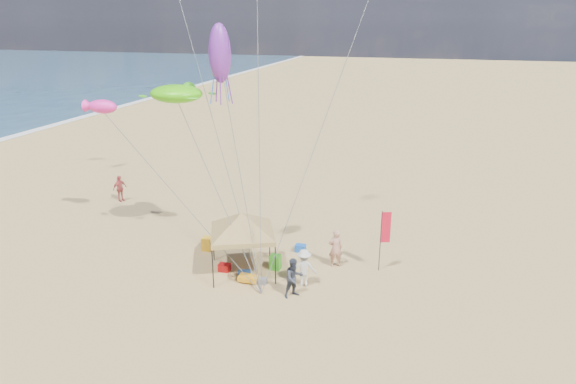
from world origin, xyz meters
name	(u,v)px	position (x,y,z in m)	size (l,w,h in m)	color
ground	(269,302)	(0.00, 0.00, 0.00)	(280.00, 280.00, 0.00)	tan
canopy_tent	(242,215)	(-2.03, 2.30, 2.91)	(5.21, 5.21, 3.50)	black
feather_flag	(384,231)	(4.35, 4.28, 2.05)	(0.45, 0.18, 3.06)	black
cooler_red	(224,267)	(-2.92, 2.09, 0.19)	(0.54, 0.38, 0.38)	#A90D0F
cooler_blue	(300,248)	(0.04, 5.21, 0.19)	(0.54, 0.38, 0.38)	blue
bag_navy	(244,273)	(-1.79, 1.83, 0.18)	(0.36, 0.36, 0.60)	#0D203D
bag_orange	(251,234)	(-3.07, 6.20, 0.18)	(0.36, 0.36, 0.60)	orange
chair_green	(275,262)	(-0.64, 3.00, 0.35)	(0.50, 0.50, 0.70)	green
chair_yellow	(207,244)	(-4.69, 4.05, 0.35)	(0.50, 0.50, 0.70)	gold
crate_grey	(263,281)	(-0.74, 1.41, 0.14)	(0.34, 0.30, 0.28)	slate
beach_cart	(248,278)	(-1.43, 1.38, 0.20)	(0.90, 0.50, 0.24)	orange
person_near_a	(335,248)	(2.09, 4.09, 0.95)	(0.69, 0.46, 1.90)	tan
person_near_b	(294,278)	(0.92, 0.75, 0.90)	(0.88, 0.68, 1.80)	#313643
person_near_c	(304,268)	(1.10, 1.79, 0.89)	(1.15, 0.66, 1.78)	beige
person_far_a	(120,188)	(-13.41, 9.44, 0.87)	(1.02, 0.43, 1.75)	#B84647
turtle_kite	(176,94)	(-5.75, 3.78, 8.13)	(2.57, 2.06, 0.86)	#48D30C
fish_kite	(103,107)	(-10.88, 5.14, 7.07)	(1.68, 0.84, 0.75)	#FF29A5
squid_kite	(220,53)	(-3.42, 3.75, 10.03)	(1.02, 1.02, 2.65)	purple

